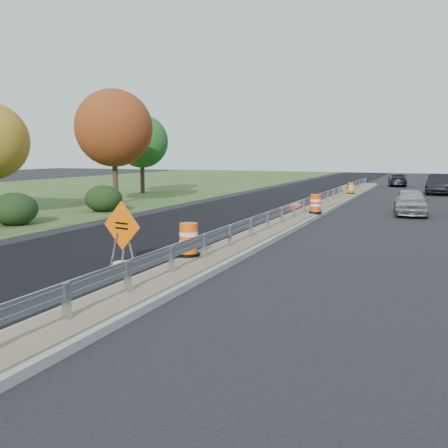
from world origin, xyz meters
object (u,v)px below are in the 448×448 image
at_px(barrel_median_near, 189,240).
at_px(car_dark_far, 397,180).
at_px(car_silver, 411,202).
at_px(car_dark_mid, 440,184).
at_px(caution_sign, 123,251).
at_px(barrel_median_mid, 315,204).
at_px(barrel_median_far, 351,188).

xyz_separation_m(barrel_median_near, car_dark_far, (3.18, 39.53, -0.08)).
distance_m(car_silver, car_dark_mid, 15.48).
relative_size(caution_sign, barrel_median_near, 1.96).
distance_m(car_dark_mid, car_dark_far, 9.64).
xyz_separation_m(caution_sign, car_silver, (7.01, 16.60, 0.20)).
height_order(barrel_median_mid, car_silver, car_silver).
height_order(caution_sign, car_dark_far, caution_sign).
distance_m(caution_sign, barrel_median_near, 1.98).
height_order(barrel_median_near, barrel_median_far, barrel_median_near).
bearing_deg(car_dark_far, car_silver, 89.68).
xyz_separation_m(barrel_median_near, barrel_median_far, (0.83, 25.48, -0.08)).
height_order(car_silver, car_dark_mid, car_dark_mid).
distance_m(barrel_median_far, car_silver, 11.24).
distance_m(barrel_median_near, barrel_median_mid, 12.20).
xyz_separation_m(barrel_median_near, barrel_median_mid, (1.10, 12.16, -0.01)).
bearing_deg(barrel_median_near, barrel_median_mid, 84.83).
relative_size(caution_sign, car_dark_far, 0.45).
height_order(barrel_median_far, car_dark_far, car_dark_far).
height_order(caution_sign, barrel_median_near, caution_sign).
bearing_deg(barrel_median_far, caution_sign, -94.88).
relative_size(barrel_median_mid, barrel_median_far, 1.17).
distance_m(barrel_median_far, car_dark_mid, 8.12).
bearing_deg(car_dark_mid, barrel_median_far, -134.94).
bearing_deg(car_dark_far, car_dark_mid, 107.73).
height_order(car_dark_mid, car_dark_far, car_dark_mid).
relative_size(barrel_median_near, car_dark_mid, 0.20).
bearing_deg(barrel_median_near, car_silver, 70.05).
bearing_deg(car_dark_far, barrel_median_mid, 79.76).
relative_size(barrel_median_mid, car_dark_mid, 0.20).
distance_m(barrel_median_mid, car_dark_far, 27.45).
distance_m(barrel_median_mid, barrel_median_far, 13.33).
bearing_deg(car_dark_far, caution_sign, 77.63).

